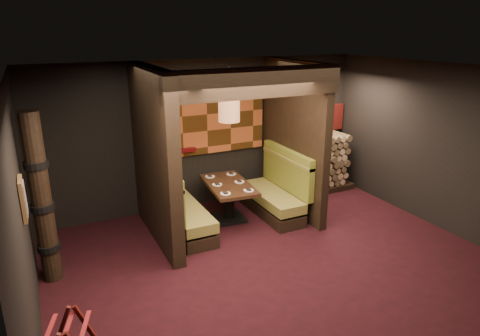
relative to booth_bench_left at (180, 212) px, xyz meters
name	(u,v)px	position (x,y,z in m)	size (l,w,h in m)	color
floor	(278,266)	(0.96, -1.65, -0.41)	(6.50, 5.50, 0.02)	black
ceiling	(284,71)	(0.96, -1.65, 2.46)	(6.50, 5.50, 0.02)	black
wall_back	(207,134)	(0.96, 1.11, 1.02)	(6.50, 0.02, 2.85)	black
wall_front	(450,272)	(0.96, -4.41, 1.02)	(6.50, 0.02, 2.85)	black
wall_left	(22,219)	(-2.30, -1.65, 1.02)	(0.02, 5.50, 2.85)	black
wall_right	(444,148)	(4.22, -1.65, 1.02)	(0.02, 5.50, 2.85)	black
partition_left	(154,157)	(-0.39, 0.00, 1.02)	(0.20, 2.20, 2.85)	black
partition_right	(293,138)	(2.26, 0.05, 1.02)	(0.15, 2.10, 2.85)	black
header_beam	(257,83)	(0.94, -0.95, 2.23)	(2.85, 0.18, 0.44)	black
tapa_back_panel	(206,114)	(0.94, 1.06, 1.42)	(2.40, 0.06, 1.55)	#B05226
tapa_side_panel	(157,128)	(-0.27, 0.17, 1.45)	(0.04, 1.85, 1.45)	#B05226
lacquer_shelf	(180,151)	(0.36, 1.00, 0.78)	(0.60, 0.12, 0.07)	#4F090C
booth_bench_left	(180,212)	(0.00, 0.00, 0.00)	(0.68, 1.60, 1.14)	black
booth_bench_right	(276,194)	(1.89, 0.00, 0.00)	(0.68, 1.60, 1.14)	black
dining_table	(229,195)	(0.97, 0.14, 0.08)	(0.86, 1.41, 0.71)	black
place_settings	(228,183)	(0.97, 0.14, 0.32)	(0.69, 1.14, 0.03)	white
pendant_lamp	(229,108)	(0.97, 0.09, 1.68)	(0.37, 0.37, 0.99)	#9F643E
framed_picture	(23,199)	(-2.25, -1.55, 1.22)	(0.05, 0.36, 0.46)	brown
totem_column	(42,201)	(-2.09, -0.55, 0.79)	(0.31, 0.31, 2.40)	black
firewood_stack	(314,163)	(3.25, 0.70, 0.21)	(1.73, 0.70, 1.22)	black
mosaic_header	(307,120)	(3.25, 1.03, 1.10)	(1.83, 0.10, 0.56)	maroon
bay_front_post	(290,135)	(2.35, 0.31, 1.02)	(0.08, 0.08, 2.85)	black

